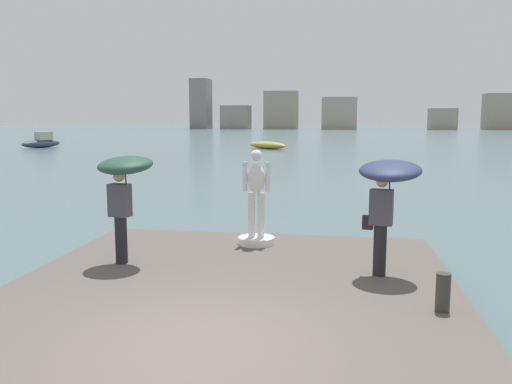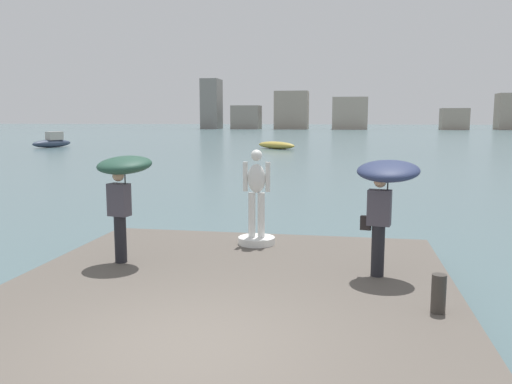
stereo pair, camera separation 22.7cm
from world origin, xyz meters
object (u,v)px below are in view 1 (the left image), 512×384
object	(u,v)px
mooring_bollard	(443,292)
boat_mid	(267,145)
statue_white_figure	(256,210)
onlooker_right	(387,185)
onlooker_left	(124,178)
boat_near	(42,142)

from	to	relation	value
mooring_bollard	boat_mid	xyz separation A→B (m)	(-8.39, 44.31, -0.31)
statue_white_figure	onlooker_right	distance (m)	3.24
onlooker_left	boat_near	bearing A→B (deg)	122.64
boat_mid	statue_white_figure	bearing A→B (deg)	-82.70
statue_white_figure	boat_mid	distance (m)	41.17
onlooker_right	boat_mid	xyz separation A→B (m)	(-7.74, 42.70, -1.59)
statue_white_figure	boat_near	world-z (taller)	statue_white_figure
statue_white_figure	mooring_bollard	bearing A→B (deg)	-47.72
onlooker_right	boat_near	size ratio (longest dim) A/B	0.43
onlooker_right	boat_near	distance (m)	51.66
statue_white_figure	boat_near	bearing A→B (deg)	125.93
mooring_bollard	boat_near	size ratio (longest dim) A/B	0.12
onlooker_right	mooring_bollard	xyz separation A→B (m)	(0.65, -1.61, -1.28)
onlooker_left	boat_near	world-z (taller)	onlooker_left
boat_mid	mooring_bollard	bearing A→B (deg)	-79.28
boat_near	boat_mid	xyz separation A→B (m)	(23.32, 1.44, -0.22)
boat_mid	onlooker_right	bearing A→B (deg)	-79.73
onlooker_right	mooring_bollard	world-z (taller)	onlooker_right
onlooker_left	boat_mid	distance (m)	42.81
onlooker_right	mooring_bollard	bearing A→B (deg)	-67.92
onlooker_right	mooring_bollard	size ratio (longest dim) A/B	3.72
onlooker_right	boat_mid	distance (m)	43.43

